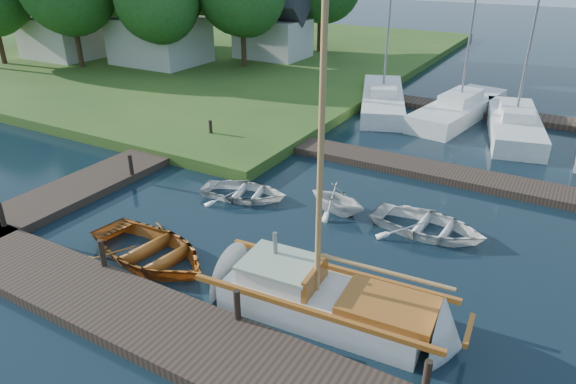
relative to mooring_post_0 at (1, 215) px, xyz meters
The scene contains 22 objects.
ground 9.04m from the mooring_post_0, 33.69° to the left, with size 160.00×160.00×0.00m, color black.
near_dock 7.59m from the mooring_post_0, ahead, with size 18.00×2.20×0.30m, color #32221C.
left_dock 7.04m from the mooring_post_0, 94.09° to the left, with size 2.20×18.00×0.30m, color #32221C.
far_dock 14.93m from the mooring_post_0, 50.44° to the left, with size 14.00×1.60×0.30m, color #32221C.
shore 33.90m from the mooring_post_0, 127.21° to the left, with size 50.00×40.00×0.50m, color #32531D.
mooring_post_0 is the anchor object (origin of this frame).
mooring_post_1 4.50m from the mooring_post_0, ahead, with size 0.16×0.16×0.80m, color black.
mooring_post_2 9.00m from the mooring_post_0, ahead, with size 0.16×0.16×0.80m, color black.
mooring_post_3 13.50m from the mooring_post_0, ahead, with size 0.16×0.16×0.80m, color black.
mooring_post_4 5.02m from the mooring_post_0, 84.29° to the left, with size 0.16×0.16×0.80m, color black.
mooring_post_5 10.01m from the mooring_post_0, 87.14° to the left, with size 0.16×0.16×0.80m, color black.
sailboat 10.81m from the mooring_post_0, ahead, with size 7.26×2.43×9.83m.
dinghy 5.21m from the mooring_post_0, 13.12° to the left, with size 3.05×4.27×0.88m, color #87480E.
tender_a 7.85m from the mooring_post_0, 49.50° to the left, with size 2.27×3.17×0.66m, color silver.
tender_b 10.80m from the mooring_post_0, 38.07° to the left, with size 1.89×2.19×1.16m, color silver.
tender_c 13.45m from the mooring_post_0, 30.20° to the left, with size 2.59×3.63×0.75m, color silver.
marina_boat_0 20.25m from the mooring_post_0, 74.78° to the left, with size 5.09×8.82×11.66m.
marina_boat_1 21.92m from the mooring_post_0, 64.14° to the left, with size 3.50×8.59×10.77m.
marina_boat_2 22.17m from the mooring_post_0, 55.69° to the left, with size 3.78×7.76×10.45m.
house_a 24.54m from the mooring_post_0, 120.76° to the left, with size 6.30×5.00×6.29m.
house_b 28.03m from the mooring_post_0, 137.17° to the left, with size 5.77×4.50×5.79m.
house_c 27.84m from the mooring_post_0, 103.54° to the left, with size 5.25×4.00×5.28m.
Camera 1 is at (7.37, -12.81, 8.27)m, focal length 32.00 mm.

